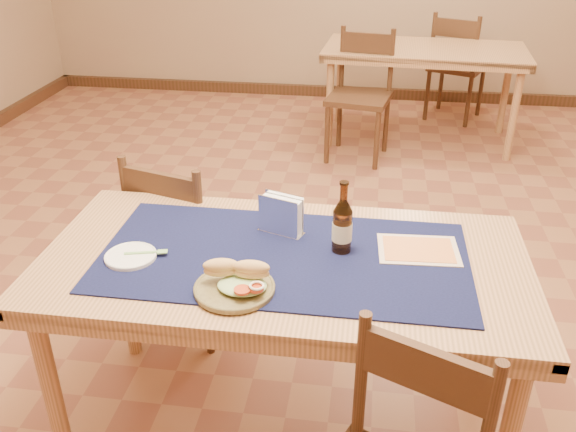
# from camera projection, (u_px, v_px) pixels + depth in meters

# --- Properties ---
(room) EXTENTS (6.04, 7.04, 2.84)m
(room) POSITION_uv_depth(u_px,v_px,m) (313.00, 10.00, 2.39)
(room) COLOR #996243
(room) RESTS_ON ground
(main_table) EXTENTS (1.60, 0.80, 0.75)m
(main_table) POSITION_uv_depth(u_px,v_px,m) (284.00, 278.00, 2.04)
(main_table) COLOR tan
(main_table) RESTS_ON ground
(placemat) EXTENTS (1.20, 0.60, 0.01)m
(placemat) POSITION_uv_depth(u_px,v_px,m) (284.00, 256.00, 2.00)
(placemat) COLOR #11153E
(placemat) RESTS_ON main_table
(baseboard) EXTENTS (6.00, 7.00, 0.10)m
(baseboard) POSITION_uv_depth(u_px,v_px,m) (308.00, 292.00, 3.03)
(baseboard) COLOR #442718
(baseboard) RESTS_ON ground
(back_table) EXTENTS (1.58, 0.86, 0.75)m
(back_table) POSITION_uv_depth(u_px,v_px,m) (424.00, 58.00, 4.73)
(back_table) COLOR tan
(back_table) RESTS_ON ground
(chair_main_far) EXTENTS (0.50, 0.50, 0.88)m
(chair_main_far) POSITION_uv_depth(u_px,v_px,m) (186.00, 241.00, 2.67)
(chair_main_far) COLOR #442718
(chair_main_far) RESTS_ON ground
(chair_back_near) EXTENTS (0.50, 0.50, 0.94)m
(chair_back_near) POSITION_uv_depth(u_px,v_px,m) (360.00, 93.00, 4.51)
(chair_back_near) COLOR #442718
(chair_back_near) RESTS_ON ground
(chair_back_far) EXTENTS (0.56, 0.56, 0.93)m
(chair_back_far) POSITION_uv_depth(u_px,v_px,m) (456.00, 65.00, 5.27)
(chair_back_far) COLOR #442718
(chair_back_far) RESTS_ON ground
(sandwich_plate) EXTENTS (0.24, 0.24, 0.09)m
(sandwich_plate) POSITION_uv_depth(u_px,v_px,m) (237.00, 283.00, 1.81)
(sandwich_plate) COLOR olive
(sandwich_plate) RESTS_ON placemat
(side_plate) EXTENTS (0.17, 0.17, 0.01)m
(side_plate) POSITION_uv_depth(u_px,v_px,m) (131.00, 256.00, 1.98)
(side_plate) COLOR white
(side_plate) RESTS_ON placemat
(fork) EXTENTS (0.14, 0.05, 0.00)m
(fork) POSITION_uv_depth(u_px,v_px,m) (149.00, 252.00, 1.99)
(fork) COLOR #7DB965
(fork) RESTS_ON side_plate
(beer_bottle) EXTENTS (0.07, 0.07, 0.25)m
(beer_bottle) POSITION_uv_depth(u_px,v_px,m) (342.00, 226.00, 1.98)
(beer_bottle) COLOR #4E290E
(beer_bottle) RESTS_ON placemat
(napkin_holder) EXTENTS (0.17, 0.11, 0.14)m
(napkin_holder) POSITION_uv_depth(u_px,v_px,m) (281.00, 216.00, 2.10)
(napkin_holder) COLOR white
(napkin_holder) RESTS_ON placemat
(menu_card) EXTENTS (0.28, 0.21, 0.01)m
(menu_card) POSITION_uv_depth(u_px,v_px,m) (418.00, 250.00, 2.02)
(menu_card) COLOR beige
(menu_card) RESTS_ON placemat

